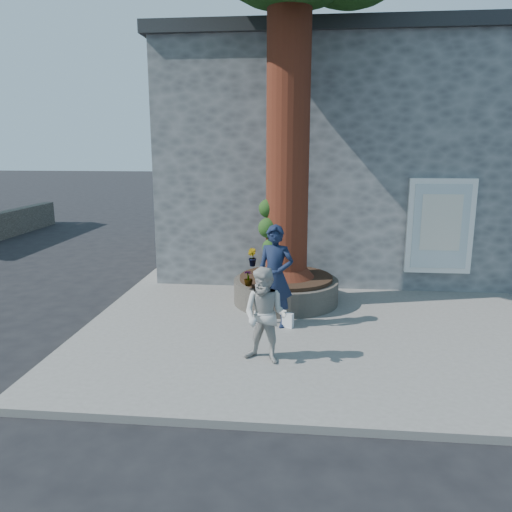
# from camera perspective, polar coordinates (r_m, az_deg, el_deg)

# --- Properties ---
(ground) EXTENTS (120.00, 120.00, 0.00)m
(ground) POSITION_cam_1_polar(r_m,az_deg,el_deg) (9.41, -2.07, -9.52)
(ground) COLOR black
(ground) RESTS_ON ground
(pavement) EXTENTS (9.00, 8.00, 0.12)m
(pavement) POSITION_cam_1_polar(r_m,az_deg,el_deg) (10.25, 7.11, -7.37)
(pavement) COLOR slate
(pavement) RESTS_ON ground
(yellow_line) EXTENTS (0.10, 30.00, 0.01)m
(yellow_line) POSITION_cam_1_polar(r_m,az_deg,el_deg) (11.11, -17.22, -6.56)
(yellow_line) COLOR yellow
(yellow_line) RESTS_ON ground
(stone_shop) EXTENTS (10.30, 8.30, 6.30)m
(stone_shop) POSITION_cam_1_polar(r_m,az_deg,el_deg) (15.89, 10.65, 10.98)
(stone_shop) COLOR #525457
(stone_shop) RESTS_ON ground
(planter) EXTENTS (2.30, 2.30, 0.60)m
(planter) POSITION_cam_1_polar(r_m,az_deg,el_deg) (11.09, 3.43, -3.82)
(planter) COLOR black
(planter) RESTS_ON pavement
(man) EXTENTS (0.81, 0.62, 1.96)m
(man) POSITION_cam_1_polar(r_m,az_deg,el_deg) (9.48, 2.19, -2.33)
(man) COLOR #131C35
(man) RESTS_ON pavement
(woman) EXTENTS (0.90, 0.80, 1.55)m
(woman) POSITION_cam_1_polar(r_m,az_deg,el_deg) (7.95, 1.06, -6.82)
(woman) COLOR #B2B1AB
(woman) RESTS_ON pavement
(shopping_bag) EXTENTS (0.23, 0.18, 0.28)m
(shopping_bag) POSITION_cam_1_polar(r_m,az_deg,el_deg) (9.64, 3.67, -7.34)
(shopping_bag) COLOR white
(shopping_bag) RESTS_ON pavement
(plant_a) EXTENTS (0.18, 0.13, 0.32)m
(plant_a) POSITION_cam_1_polar(r_m,az_deg,el_deg) (10.18, 0.25, -2.56)
(plant_a) COLOR gray
(plant_a) RESTS_ON planter
(plant_b) EXTENTS (0.32, 0.33, 0.42)m
(plant_b) POSITION_cam_1_polar(r_m,az_deg,el_deg) (11.84, -0.47, -0.14)
(plant_b) COLOR gray
(plant_b) RESTS_ON planter
(plant_c) EXTENTS (0.18, 0.18, 0.32)m
(plant_c) POSITION_cam_1_polar(r_m,az_deg,el_deg) (10.20, -0.89, -2.52)
(plant_c) COLOR gray
(plant_c) RESTS_ON planter
(plant_d) EXTENTS (0.39, 0.40, 0.33)m
(plant_d) POSITION_cam_1_polar(r_m,az_deg,el_deg) (11.71, 4.29, -0.55)
(plant_d) COLOR gray
(plant_d) RESTS_ON planter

